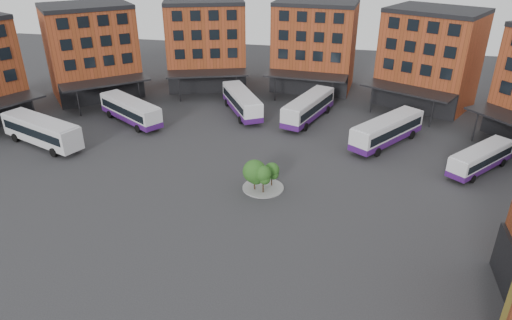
% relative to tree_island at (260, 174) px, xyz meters
% --- Properties ---
extents(ground, '(160.00, 160.00, 0.00)m').
position_rel_tree_island_xyz_m(ground, '(-1.75, -11.52, -1.94)').
color(ground, '#28282B').
rests_on(ground, ground).
extents(main_building, '(94.14, 42.48, 14.60)m').
position_rel_tree_island_xyz_m(main_building, '(-6.53, 26.73, 5.28)').
color(main_building, brown).
rests_on(main_building, ground).
extents(tree_island, '(4.40, 4.40, 3.47)m').
position_rel_tree_island_xyz_m(tree_island, '(0.00, 0.00, 0.00)').
color(tree_island, gray).
rests_on(tree_island, ground).
extents(bus_a, '(12.78, 7.18, 3.56)m').
position_rel_tree_island_xyz_m(bus_a, '(-29.34, 5.25, 0.17)').
color(bus_a, silver).
rests_on(bus_a, ground).
extents(bus_b, '(11.59, 8.83, 3.38)m').
position_rel_tree_island_xyz_m(bus_b, '(-21.95, 14.91, -0.11)').
color(bus_b, silver).
rests_on(bus_b, ground).
extents(bus_c, '(8.53, 11.87, 3.42)m').
position_rel_tree_island_xyz_m(bus_c, '(-7.41, 21.83, -0.09)').
color(bus_c, white).
rests_on(bus_c, ground).
extents(bus_d, '(6.49, 12.69, 3.50)m').
position_rel_tree_island_xyz_m(bus_d, '(2.60, 21.29, -0.05)').
color(bus_d, silver).
rests_on(bus_d, ground).
extents(bus_e, '(9.42, 11.73, 3.48)m').
position_rel_tree_island_xyz_m(bus_e, '(13.34, 15.04, -0.06)').
color(bus_e, white).
rests_on(bus_e, ground).
extents(bus_f, '(8.31, 9.22, 2.85)m').
position_rel_tree_island_xyz_m(bus_f, '(23.44, 9.73, -0.40)').
color(bus_f, white).
rests_on(bus_f, ground).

